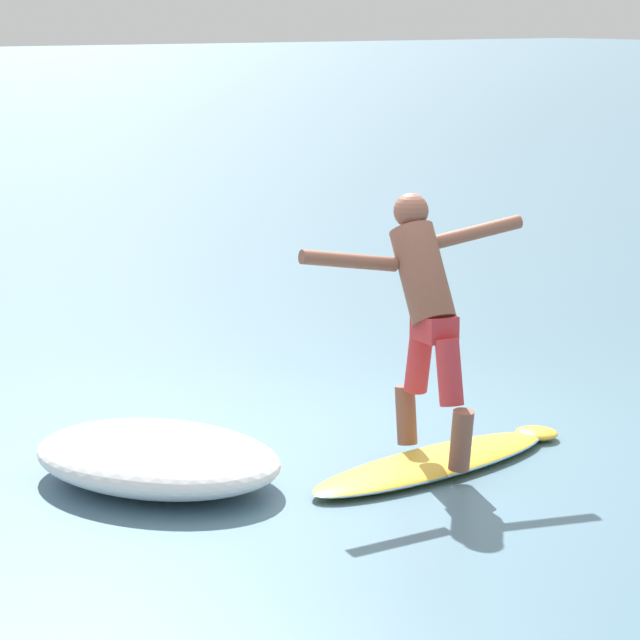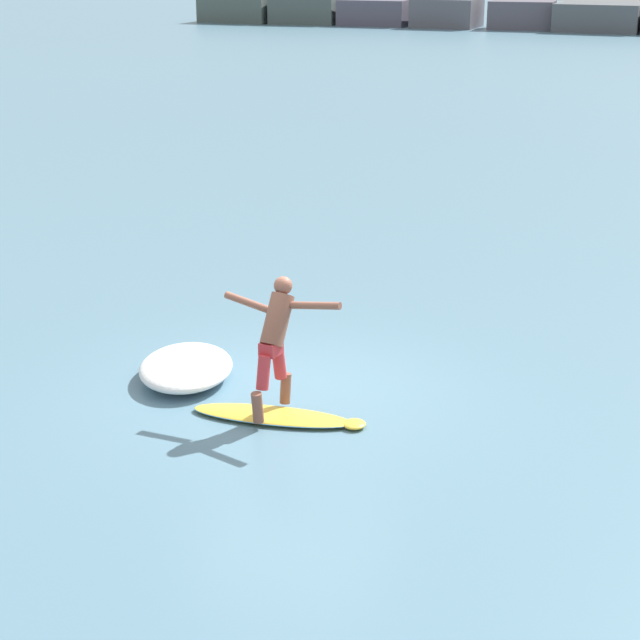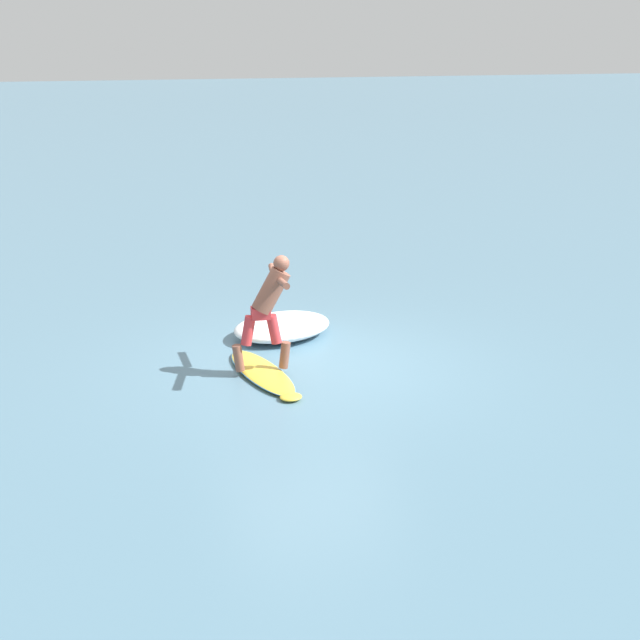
% 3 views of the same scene
% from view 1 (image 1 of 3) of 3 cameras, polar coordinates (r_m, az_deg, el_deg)
% --- Properties ---
extents(ground_plane, '(200.00, 200.00, 0.00)m').
position_cam_1_polar(ground_plane, '(10.12, 0.94, -4.65)').
color(ground_plane, slate).
extents(surfboard, '(2.18, 0.78, 0.22)m').
position_cam_1_polar(surfboard, '(9.59, 4.40, -5.35)').
color(surfboard, yellow).
rests_on(surfboard, ground).
extents(surfer, '(1.58, 0.85, 1.63)m').
position_cam_1_polar(surfer, '(9.41, 3.96, 0.66)').
color(surfer, brown).
rests_on(surfer, surfboard).
extents(wave_foam_at_tail, '(1.70, 1.96, 0.33)m').
position_cam_1_polar(wave_foam_at_tail, '(9.28, -6.16, -5.17)').
color(wave_foam_at_tail, white).
rests_on(wave_foam_at_tail, ground).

